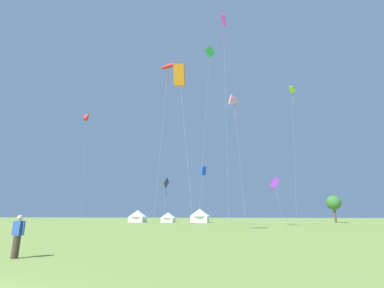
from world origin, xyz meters
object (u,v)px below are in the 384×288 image
kite_black_diamond (166,183)px  kite_purple_box (274,183)px  kite_blue_box (203,171)px  tree_distant_left (334,203)px  kite_lime_parafoil (292,90)px  festival_tent_left (138,216)px  festival_tent_right (168,217)px  festival_tent_center (200,215)px  kite_magenta_diamond (224,24)px  kite_green_diamond (210,55)px  kite_orange_box (179,75)px  kite_red_box (86,118)px  kite_pink_delta (234,101)px  kite_red_parafoil (168,67)px  person_spectator (17,237)px

kite_black_diamond → kite_purple_box: size_ratio=1.13×
kite_blue_box → tree_distant_left: 36.06m
kite_lime_parafoil → festival_tent_left: (-36.66, 15.98, -23.94)m
kite_lime_parafoil → kite_purple_box: (-5.01, -3.20, -18.50)m
kite_black_diamond → festival_tent_right: bearing=102.7°
kite_lime_parafoil → festival_tent_center: 35.45m
kite_magenta_diamond → kite_green_diamond: kite_magenta_diamond is taller
kite_orange_box → tree_distant_left: 55.14m
kite_red_box → kite_pink_delta: kite_red_box is taller
kite_red_parafoil → festival_tent_right: size_ratio=7.14×
festival_tent_left → festival_tent_center: 15.78m
kite_red_box → festival_tent_right: kite_red_box is taller
kite_lime_parafoil → tree_distant_left: size_ratio=4.07×
kite_lime_parafoil → kite_red_box: kite_lime_parafoil is taller
festival_tent_left → tree_distant_left: tree_distant_left is taller
kite_magenta_diamond → festival_tent_right: 45.34m
kite_magenta_diamond → kite_lime_parafoil: size_ratio=1.37×
kite_red_parafoil → tree_distant_left: kite_red_parafoil is taller
kite_blue_box → kite_orange_box: bearing=-88.4°
kite_red_box → festival_tent_left: 27.16m
kite_black_diamond → kite_purple_box: 20.96m
festival_tent_center → kite_lime_parafoil: bearing=-37.4°
festival_tent_right → kite_black_diamond: bearing=-77.3°
kite_pink_delta → kite_black_diamond: bearing=147.0°
kite_red_box → person_spectator: 53.25m
person_spectator → tree_distant_left: 70.93m
festival_tent_left → festival_tent_right: (7.90, -0.00, -0.29)m
kite_red_parafoil → person_spectator: kite_red_parafoil is taller
kite_blue_box → kite_purple_box: kite_blue_box is taller
festival_tent_left → kite_orange_box: bearing=-64.2°
kite_lime_parafoil → kite_purple_box: bearing=-147.5°
kite_green_diamond → kite_purple_box: size_ratio=4.15×
kite_red_box → kite_purple_box: kite_red_box is taller
kite_magenta_diamond → person_spectator: kite_magenta_diamond is taller
kite_orange_box → festival_tent_left: kite_orange_box is taller
kite_pink_delta → festival_tent_left: size_ratio=4.84×
kite_blue_box → kite_red_parafoil: bearing=-107.5°
kite_lime_parafoil → festival_tent_right: 40.86m
kite_blue_box → kite_red_box: bearing=-178.6°
person_spectator → festival_tent_left: bearing=106.0°
kite_purple_box → festival_tent_center: bearing=129.6°
kite_red_box → person_spectator: (23.71, -42.48, -21.65)m
kite_red_box → kite_blue_box: bearing=1.4°
kite_orange_box → tree_distant_left: size_ratio=2.94×
kite_orange_box → kite_green_diamond: bearing=85.0°
person_spectator → kite_green_diamond: bearing=83.3°
festival_tent_right → tree_distant_left: 40.50m
kite_red_parafoil → festival_tent_center: (1.05, 28.07, -24.21)m
kite_magenta_diamond → kite_black_diamond: kite_magenta_diamond is taller
kite_magenta_diamond → person_spectator: (-7.48, -31.19, -32.90)m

